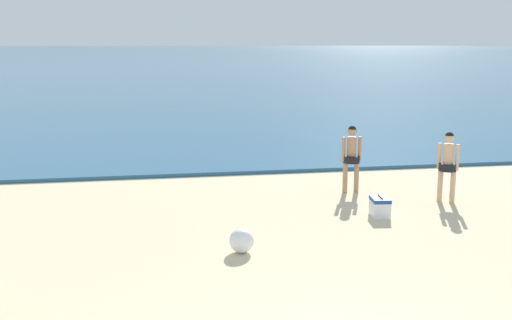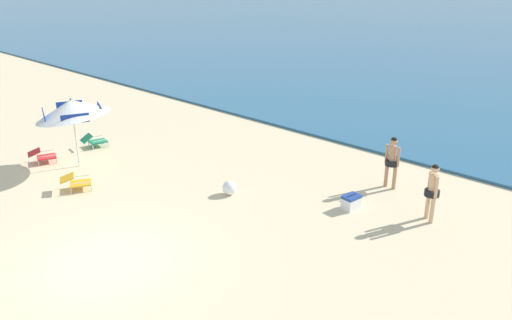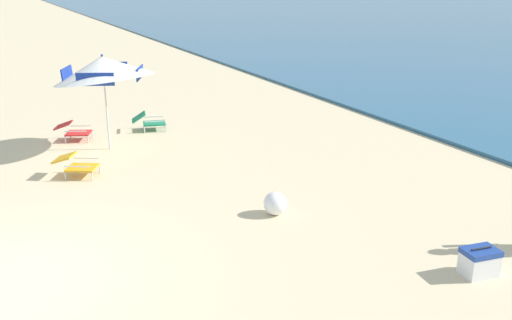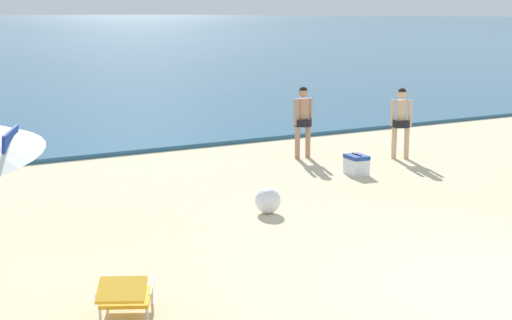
{
  "view_description": "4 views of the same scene",
  "coord_description": "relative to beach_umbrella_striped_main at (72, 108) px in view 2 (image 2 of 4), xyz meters",
  "views": [
    {
      "loc": [
        -2.0,
        -5.1,
        3.5
      ],
      "look_at": [
        0.06,
        6.7,
        1.14
      ],
      "focal_mm": 41.78,
      "sensor_mm": 36.0,
      "label": 1
    },
    {
      "loc": [
        9.28,
        -4.98,
        6.32
      ],
      "look_at": [
        0.3,
        4.61,
        1.26
      ],
      "focal_mm": 35.74,
      "sensor_mm": 36.0,
      "label": 2
    },
    {
      "loc": [
        7.45,
        0.24,
        4.0
      ],
      "look_at": [
        -1.53,
        4.49,
        0.73
      ],
      "focal_mm": 38.64,
      "sensor_mm": 36.0,
      "label": 3
    },
    {
      "loc": [
        -6.85,
        -5.74,
        3.23
      ],
      "look_at": [
        -0.22,
        5.39,
        0.69
      ],
      "focal_mm": 53.06,
      "sensor_mm": 36.0,
      "label": 4
    }
  ],
  "objects": [
    {
      "name": "ground_plane",
      "position": [
        5.88,
        -2.54,
        -2.0
      ],
      "size": [
        800.0,
        800.0,
        0.0
      ],
      "primitive_type": "plane",
      "color": "beige"
    },
    {
      "name": "lounge_chair_beside_umbrella",
      "position": [
        -1.16,
        -0.69,
        -1.72
      ],
      "size": [
        0.81,
        1.0,
        0.5
      ],
      "color": "red",
      "rests_on": "ground"
    },
    {
      "name": "lounge_chair_under_umbrella",
      "position": [
        -1.31,
        1.34,
        -1.73
      ],
      "size": [
        0.71,
        0.99,
        0.52
      ],
      "color": "#1E7F56",
      "rests_on": "ground"
    },
    {
      "name": "beach_ball",
      "position": [
        5.3,
        1.88,
        -1.79
      ],
      "size": [
        0.42,
        0.42,
        0.42
      ],
      "primitive_type": "sphere",
      "color": "white",
      "rests_on": "ground"
    },
    {
      "name": "lounge_chair_facing_sea",
      "position": [
        1.72,
        -1.03,
        -1.72
      ],
      "size": [
        0.87,
        1.0,
        0.5
      ],
      "color": "gold",
      "rests_on": "ground"
    },
    {
      "name": "cooler_box",
      "position": [
        8.41,
        3.53,
        -1.8
      ],
      "size": [
        0.41,
        0.53,
        0.43
      ],
      "color": "white",
      "rests_on": "ground"
    },
    {
      "name": "person_standing_beside",
      "position": [
        8.47,
        5.54,
        -1.07
      ],
      "size": [
        0.48,
        0.39,
        1.6
      ],
      "color": "tan",
      "rests_on": "ground"
    },
    {
      "name": "beach_umbrella_striped_main",
      "position": [
        0.0,
        0.0,
        0.0
      ],
      "size": [
        3.36,
        3.35,
        2.43
      ],
      "color": "silver",
      "rests_on": "ground"
    },
    {
      "name": "person_standing_near_shore",
      "position": [
        10.29,
        4.35,
        -1.08
      ],
      "size": [
        0.39,
        0.39,
        1.58
      ],
      "color": "#D8A87F",
      "rests_on": "ground"
    }
  ]
}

